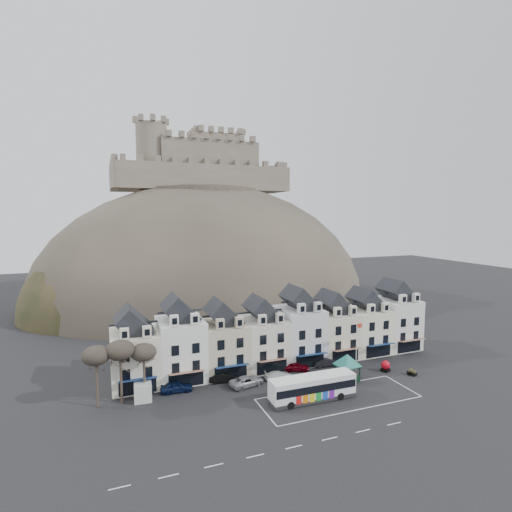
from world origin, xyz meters
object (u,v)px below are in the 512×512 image
(bus, at_px, (312,387))
(bus_shelter, at_px, (347,360))
(car_white, at_px, (279,376))
(car_maroon, at_px, (296,366))
(red_buoy, at_px, (385,366))
(car_black, at_px, (224,377))
(white_van, at_px, (143,387))
(flagpole, at_px, (357,343))
(car_silver, at_px, (247,381))
(car_charcoal, at_px, (326,362))
(car_navy, at_px, (177,387))

(bus, height_order, bus_shelter, bus_shelter)
(car_white, bearing_deg, car_maroon, -49.79)
(red_buoy, bearing_deg, car_black, 168.10)
(car_maroon, bearing_deg, white_van, 111.32)
(white_van, bearing_deg, flagpole, -0.69)
(bus_shelter, distance_m, white_van, 30.18)
(car_silver, height_order, car_white, car_silver)
(bus, bearing_deg, white_van, 156.38)
(white_van, xyz_separation_m, car_charcoal, (29.52, 0.31, -0.46))
(bus_shelter, height_order, flagpole, flagpole)
(flagpole, distance_m, white_van, 33.62)
(car_white, height_order, car_charcoal, car_charcoal)
(white_van, bearing_deg, bus, -20.02)
(red_buoy, bearing_deg, car_navy, 172.13)
(car_maroon, relative_size, car_charcoal, 0.97)
(flagpole, bearing_deg, car_black, 171.49)
(bus_shelter, bearing_deg, car_black, 153.49)
(red_buoy, distance_m, car_black, 26.05)
(white_van, bearing_deg, car_silver, -4.25)
(red_buoy, bearing_deg, flagpole, 151.95)
(car_silver, bearing_deg, car_maroon, -87.92)
(bus_shelter, relative_size, car_navy, 1.43)
(red_buoy, relative_size, car_white, 0.40)
(red_buoy, relative_size, car_silver, 0.34)
(car_black, relative_size, car_white, 1.06)
(flagpole, distance_m, car_white, 13.96)
(bus, height_order, car_navy, bus)
(bus, height_order, car_white, bus)
(car_white, relative_size, car_maroon, 1.01)
(car_navy, relative_size, car_white, 1.03)
(bus, relative_size, car_maroon, 2.80)
(bus, bearing_deg, flagpole, 30.40)
(bus_shelter, xyz_separation_m, car_navy, (-24.93, 5.32, -2.44))
(car_black, relative_size, car_silver, 0.91)
(car_silver, height_order, car_maroon, car_maroon)
(white_van, bearing_deg, car_navy, -2.26)
(flagpole, height_order, car_silver, flagpole)
(bus_shelter, relative_size, red_buoy, 3.68)
(car_navy, bearing_deg, red_buoy, -94.19)
(flagpole, bearing_deg, car_maroon, 161.10)
(car_navy, height_order, car_black, car_navy)
(car_black, bearing_deg, flagpole, -86.61)
(white_van, height_order, car_maroon, white_van)
(car_black, bearing_deg, car_charcoal, -78.10)
(flagpole, height_order, white_van, flagpole)
(white_van, distance_m, car_black, 11.91)
(bus_shelter, bearing_deg, car_silver, 158.95)
(car_black, bearing_deg, bus, -124.39)
(car_navy, bearing_deg, bus_shelter, -98.36)
(car_navy, bearing_deg, car_white, -91.41)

